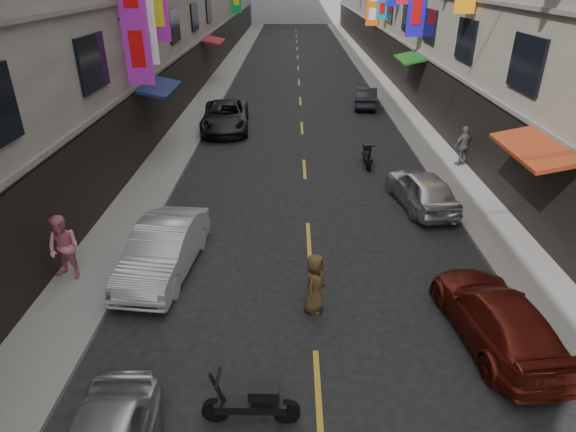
{
  "coord_description": "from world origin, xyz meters",
  "views": [
    {
      "loc": [
        -0.54,
        5.07,
        7.38
      ],
      "look_at": [
        -0.6,
        12.14,
        3.79
      ],
      "focal_mm": 30.0,
      "sensor_mm": 36.0,
      "label": 1
    }
  ],
  "objects_px": {
    "scooter_far_right": "(367,155)",
    "pedestrian_crossing": "(315,283)",
    "car_right_mid": "(422,189)",
    "scooter_crossing": "(252,403)",
    "car_right_near": "(497,317)",
    "car_left_far": "(225,116)",
    "pedestrian_lfar": "(64,248)",
    "pedestrian_rfar": "(464,146)",
    "car_right_far": "(366,97)",
    "car_left_mid": "(164,249)"
  },
  "relations": [
    {
      "from": "scooter_far_right",
      "to": "pedestrian_crossing",
      "type": "xyz_separation_m",
      "value": [
        -2.65,
        -9.93,
        0.33
      ]
    },
    {
      "from": "car_right_mid",
      "to": "pedestrian_crossing",
      "type": "relative_size",
      "value": 2.47
    },
    {
      "from": "scooter_crossing",
      "to": "car_right_near",
      "type": "height_order",
      "value": "car_right_near"
    },
    {
      "from": "car_left_far",
      "to": "pedestrian_lfar",
      "type": "xyz_separation_m",
      "value": [
        -2.42,
        -13.95,
        0.31
      ]
    },
    {
      "from": "scooter_crossing",
      "to": "pedestrian_lfar",
      "type": "bearing_deg",
      "value": 50.15
    },
    {
      "from": "pedestrian_rfar",
      "to": "scooter_far_right",
      "type": "bearing_deg",
      "value": -26.94
    },
    {
      "from": "scooter_crossing",
      "to": "pedestrian_crossing",
      "type": "xyz_separation_m",
      "value": [
        1.25,
        3.29,
        0.33
      ]
    },
    {
      "from": "car_right_mid",
      "to": "car_right_far",
      "type": "xyz_separation_m",
      "value": [
        0.0,
        14.09,
        -0.06
      ]
    },
    {
      "from": "car_right_near",
      "to": "car_right_mid",
      "type": "xyz_separation_m",
      "value": [
        0.0,
        6.92,
        0.04
      ]
    },
    {
      "from": "car_right_mid",
      "to": "pedestrian_rfar",
      "type": "relative_size",
      "value": 2.27
    },
    {
      "from": "scooter_crossing",
      "to": "scooter_far_right",
      "type": "bearing_deg",
      "value": -15.56
    },
    {
      "from": "pedestrian_rfar",
      "to": "pedestrian_crossing",
      "type": "relative_size",
      "value": 1.09
    },
    {
      "from": "car_left_mid",
      "to": "pedestrian_lfar",
      "type": "distance_m",
      "value": 2.5
    },
    {
      "from": "scooter_crossing",
      "to": "car_left_mid",
      "type": "bearing_deg",
      "value": 30.03
    },
    {
      "from": "pedestrian_lfar",
      "to": "pedestrian_rfar",
      "type": "xyz_separation_m",
      "value": [
        13.02,
        8.49,
        -0.06
      ]
    },
    {
      "from": "scooter_crossing",
      "to": "pedestrian_crossing",
      "type": "distance_m",
      "value": 3.54
    },
    {
      "from": "scooter_far_right",
      "to": "car_right_far",
      "type": "distance_m",
      "value": 10.16
    },
    {
      "from": "car_right_near",
      "to": "pedestrian_lfar",
      "type": "xyz_separation_m",
      "value": [
        -10.42,
        2.19,
        0.41
      ]
    },
    {
      "from": "scooter_crossing",
      "to": "pedestrian_lfar",
      "type": "relative_size",
      "value": 1.0
    },
    {
      "from": "car_right_near",
      "to": "car_right_far",
      "type": "bearing_deg",
      "value": -96.86
    },
    {
      "from": "car_right_far",
      "to": "pedestrian_crossing",
      "type": "height_order",
      "value": "pedestrian_crossing"
    },
    {
      "from": "scooter_crossing",
      "to": "pedestrian_lfar",
      "type": "xyz_separation_m",
      "value": [
        -5.19,
        4.47,
        0.58
      ]
    },
    {
      "from": "scooter_crossing",
      "to": "car_right_far",
      "type": "xyz_separation_m",
      "value": [
        5.23,
        23.29,
        0.15
      ]
    },
    {
      "from": "scooter_far_right",
      "to": "pedestrian_crossing",
      "type": "height_order",
      "value": "pedestrian_crossing"
    },
    {
      "from": "car_right_near",
      "to": "car_left_far",
      "type": "bearing_deg",
      "value": -70.5
    },
    {
      "from": "scooter_far_right",
      "to": "pedestrian_rfar",
      "type": "height_order",
      "value": "pedestrian_rfar"
    },
    {
      "from": "car_left_mid",
      "to": "car_left_far",
      "type": "distance_m",
      "value": 13.46
    },
    {
      "from": "car_left_far",
      "to": "car_right_far",
      "type": "bearing_deg",
      "value": 27.05
    },
    {
      "from": "scooter_crossing",
      "to": "car_right_mid",
      "type": "relative_size",
      "value": 0.47
    },
    {
      "from": "scooter_crossing",
      "to": "car_right_mid",
      "type": "distance_m",
      "value": 10.59
    },
    {
      "from": "scooter_crossing",
      "to": "car_left_far",
      "type": "bearing_deg",
      "value": 9.44
    },
    {
      "from": "car_left_mid",
      "to": "car_right_far",
      "type": "distance_m",
      "value": 20.0
    },
    {
      "from": "scooter_far_right",
      "to": "car_left_far",
      "type": "relative_size",
      "value": 0.35
    },
    {
      "from": "scooter_crossing",
      "to": "car_right_far",
      "type": "bearing_deg",
      "value": -11.77
    },
    {
      "from": "car_left_far",
      "to": "pedestrian_crossing",
      "type": "height_order",
      "value": "pedestrian_crossing"
    },
    {
      "from": "car_left_mid",
      "to": "pedestrian_rfar",
      "type": "distance_m",
      "value": 13.28
    },
    {
      "from": "car_left_mid",
      "to": "car_left_far",
      "type": "height_order",
      "value": "car_left_far"
    },
    {
      "from": "scooter_crossing",
      "to": "car_right_far",
      "type": "height_order",
      "value": "car_right_far"
    },
    {
      "from": "car_right_near",
      "to": "pedestrian_crossing",
      "type": "bearing_deg",
      "value": -21.07
    },
    {
      "from": "car_right_near",
      "to": "car_left_mid",
      "type": "bearing_deg",
      "value": -25.39
    },
    {
      "from": "car_right_mid",
      "to": "scooter_far_right",
      "type": "bearing_deg",
      "value": -80.83
    },
    {
      "from": "car_right_mid",
      "to": "pedestrian_lfar",
      "type": "distance_m",
      "value": 11.45
    },
    {
      "from": "car_left_mid",
      "to": "pedestrian_lfar",
      "type": "height_order",
      "value": "pedestrian_lfar"
    },
    {
      "from": "scooter_far_right",
      "to": "pedestrian_lfar",
      "type": "bearing_deg",
      "value": 44.23
    },
    {
      "from": "pedestrian_lfar",
      "to": "car_right_mid",
      "type": "bearing_deg",
      "value": 39.75
    },
    {
      "from": "car_left_mid",
      "to": "car_right_mid",
      "type": "xyz_separation_m",
      "value": [
        8.0,
        4.24,
        -0.04
      ]
    },
    {
      "from": "car_left_mid",
      "to": "pedestrian_rfar",
      "type": "relative_size",
      "value": 2.5
    },
    {
      "from": "car_right_near",
      "to": "car_right_far",
      "type": "xyz_separation_m",
      "value": [
        0.0,
        21.01,
        -0.02
      ]
    },
    {
      "from": "car_right_mid",
      "to": "car_right_near",
      "type": "bearing_deg",
      "value": 80.91
    },
    {
      "from": "scooter_far_right",
      "to": "pedestrian_lfar",
      "type": "height_order",
      "value": "pedestrian_lfar"
    }
  ]
}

